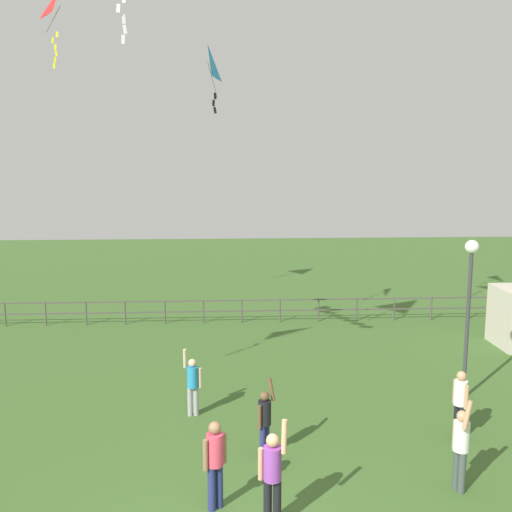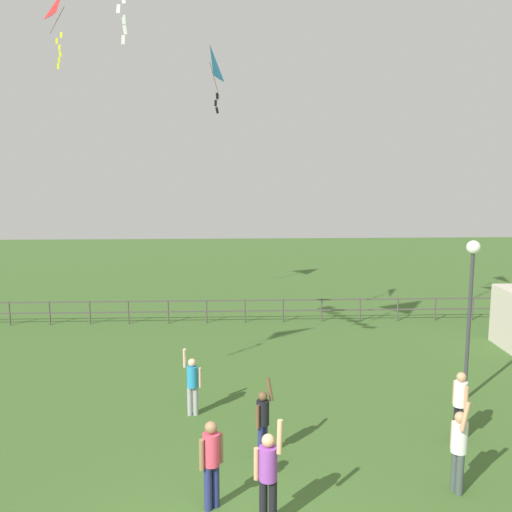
{
  "view_description": "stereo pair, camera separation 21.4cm",
  "coord_description": "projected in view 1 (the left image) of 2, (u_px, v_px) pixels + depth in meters",
  "views": [
    {
      "loc": [
        -0.19,
        -8.63,
        6.35
      ],
      "look_at": [
        0.61,
        5.89,
        4.01
      ],
      "focal_mm": 40.93,
      "sensor_mm": 36.0,
      "label": 1
    },
    {
      "loc": [
        0.03,
        -8.64,
        6.35
      ],
      "look_at": [
        0.61,
        5.89,
        4.01
      ],
      "focal_mm": 40.93,
      "sensor_mm": 36.0,
      "label": 2
    }
  ],
  "objects": [
    {
      "name": "lamppost",
      "position": [
        470.0,
        284.0,
        15.35
      ],
      "size": [
        0.36,
        0.36,
        4.35
      ],
      "color": "#38383D",
      "rests_on": "ground_plane"
    },
    {
      "name": "person_0",
      "position": [
        461.0,
        444.0,
        11.26
      ],
      "size": [
        0.31,
        0.52,
        1.94
      ],
      "color": "#3F4C47",
      "rests_on": "ground_plane"
    },
    {
      "name": "person_1",
      "position": [
        265.0,
        419.0,
        12.56
      ],
      "size": [
        0.42,
        0.39,
        1.77
      ],
      "color": "navy",
      "rests_on": "ground_plane"
    },
    {
      "name": "person_2",
      "position": [
        193.0,
        382.0,
        14.66
      ],
      "size": [
        0.46,
        0.28,
        1.75
      ],
      "color": "#99999E",
      "rests_on": "ground_plane"
    },
    {
      "name": "person_3",
      "position": [
        460.0,
        400.0,
        13.41
      ],
      "size": [
        0.3,
        0.48,
        1.64
      ],
      "color": "black",
      "rests_on": "ground_plane"
    },
    {
      "name": "person_4",
      "position": [
        272.0,
        472.0,
        10.16
      ],
      "size": [
        0.51,
        0.36,
        2.02
      ],
      "color": "black",
      "rests_on": "ground_plane"
    },
    {
      "name": "person_5",
      "position": [
        215.0,
        459.0,
        10.67
      ],
      "size": [
        0.43,
        0.35,
        1.71
      ],
      "color": "navy",
      "rests_on": "ground_plane"
    },
    {
      "name": "kite_3",
      "position": [
        208.0,
        63.0,
        18.24
      ],
      "size": [
        0.55,
        1.12,
        2.11
      ],
      "color": "#198CD1"
    },
    {
      "name": "kite_4",
      "position": [
        60.0,
        9.0,
        20.89
      ],
      "size": [
        1.03,
        1.11,
        2.71
      ],
      "color": "red"
    },
    {
      "name": "waterfront_railing",
      "position": [
        222.0,
        308.0,
        23.21
      ],
      "size": [
        36.0,
        0.06,
        0.95
      ],
      "color": "#4C4742",
      "rests_on": "ground_plane"
    }
  ]
}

